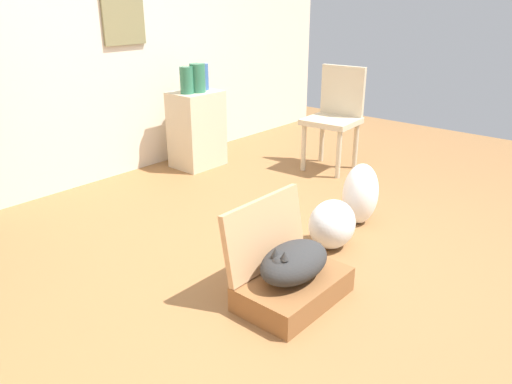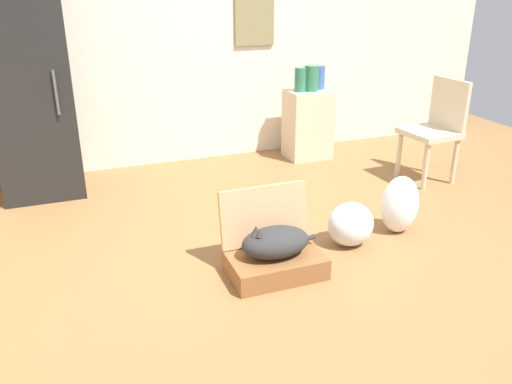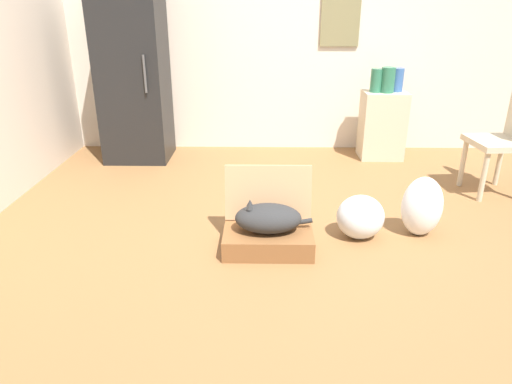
{
  "view_description": "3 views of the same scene",
  "coord_description": "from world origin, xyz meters",
  "px_view_note": "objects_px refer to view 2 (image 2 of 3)",
  "views": [
    {
      "loc": [
        -2.1,
        -1.52,
        1.51
      ],
      "look_at": [
        0.02,
        0.32,
        0.4
      ],
      "focal_mm": 34.88,
      "sensor_mm": 36.0,
      "label": 1
    },
    {
      "loc": [
        -1.43,
        -2.89,
        1.78
      ],
      "look_at": [
        -0.28,
        0.12,
        0.45
      ],
      "focal_mm": 37.0,
      "sensor_mm": 36.0,
      "label": 2
    },
    {
      "loc": [
        -0.31,
        -2.96,
        1.55
      ],
      "look_at": [
        -0.36,
        -0.03,
        0.35
      ],
      "focal_mm": 32.47,
      "sensor_mm": 36.0,
      "label": 3
    }
  ],
  "objects_px": {
    "suitcase_base": "(275,265)",
    "cat": "(275,242)",
    "plastic_bag_clear": "(400,204)",
    "vase_round": "(312,78)",
    "vase_short": "(318,77)",
    "refrigerator": "(31,97)",
    "vase_tall": "(300,79)",
    "side_table": "(308,124)",
    "chair": "(436,126)",
    "plastic_bag_white": "(351,224)"
  },
  "relations": [
    {
      "from": "chair",
      "to": "vase_tall",
      "type": "bearing_deg",
      "value": -141.92
    },
    {
      "from": "vase_short",
      "to": "chair",
      "type": "relative_size",
      "value": 0.26
    },
    {
      "from": "cat",
      "to": "side_table",
      "type": "xyz_separation_m",
      "value": [
        1.22,
        2.05,
        0.12
      ]
    },
    {
      "from": "plastic_bag_clear",
      "to": "side_table",
      "type": "xyz_separation_m",
      "value": [
        0.13,
        1.81,
        0.13
      ]
    },
    {
      "from": "vase_short",
      "to": "chair",
      "type": "distance_m",
      "value": 1.27
    },
    {
      "from": "vase_short",
      "to": "suitcase_base",
      "type": "bearing_deg",
      "value": -122.68
    },
    {
      "from": "cat",
      "to": "plastic_bag_white",
      "type": "relative_size",
      "value": 1.56
    },
    {
      "from": "refrigerator",
      "to": "side_table",
      "type": "relative_size",
      "value": 2.4
    },
    {
      "from": "vase_short",
      "to": "vase_round",
      "type": "height_order",
      "value": "vase_round"
    },
    {
      "from": "cat",
      "to": "chair",
      "type": "height_order",
      "value": "chair"
    },
    {
      "from": "plastic_bag_clear",
      "to": "refrigerator",
      "type": "bearing_deg",
      "value": 144.15
    },
    {
      "from": "plastic_bag_white",
      "to": "vase_short",
      "type": "height_order",
      "value": "vase_short"
    },
    {
      "from": "suitcase_base",
      "to": "chair",
      "type": "xyz_separation_m",
      "value": [
        2.01,
        1.05,
        0.44
      ]
    },
    {
      "from": "suitcase_base",
      "to": "cat",
      "type": "bearing_deg",
      "value": 175.37
    },
    {
      "from": "cat",
      "to": "suitcase_base",
      "type": "bearing_deg",
      "value": -4.63
    },
    {
      "from": "plastic_bag_white",
      "to": "vase_tall",
      "type": "height_order",
      "value": "vase_tall"
    },
    {
      "from": "plastic_bag_white",
      "to": "vase_round",
      "type": "relative_size",
      "value": 1.33
    },
    {
      "from": "chair",
      "to": "cat",
      "type": "bearing_deg",
      "value": -67.12
    },
    {
      "from": "suitcase_base",
      "to": "vase_round",
      "type": "height_order",
      "value": "vase_round"
    },
    {
      "from": "plastic_bag_clear",
      "to": "vase_tall",
      "type": "height_order",
      "value": "vase_tall"
    },
    {
      "from": "side_table",
      "to": "vase_tall",
      "type": "xyz_separation_m",
      "value": [
        -0.11,
        -0.02,
        0.47
      ]
    },
    {
      "from": "vase_tall",
      "to": "vase_round",
      "type": "bearing_deg",
      "value": -11.07
    },
    {
      "from": "suitcase_base",
      "to": "vase_short",
      "type": "relative_size",
      "value": 2.53
    },
    {
      "from": "suitcase_base",
      "to": "cat",
      "type": "height_order",
      "value": "cat"
    },
    {
      "from": "suitcase_base",
      "to": "cat",
      "type": "distance_m",
      "value": 0.16
    },
    {
      "from": "refrigerator",
      "to": "plastic_bag_clear",
      "type": "bearing_deg",
      "value": -35.85
    },
    {
      "from": "vase_tall",
      "to": "cat",
      "type": "bearing_deg",
      "value": -118.76
    },
    {
      "from": "vase_tall",
      "to": "suitcase_base",
      "type": "bearing_deg",
      "value": -118.66
    },
    {
      "from": "cat",
      "to": "vase_tall",
      "type": "xyz_separation_m",
      "value": [
        1.11,
        2.03,
        0.58
      ]
    },
    {
      "from": "cat",
      "to": "plastic_bag_white",
      "type": "height_order",
      "value": "cat"
    },
    {
      "from": "refrigerator",
      "to": "side_table",
      "type": "height_order",
      "value": "refrigerator"
    },
    {
      "from": "plastic_bag_white",
      "to": "refrigerator",
      "type": "relative_size",
      "value": 0.2
    },
    {
      "from": "plastic_bag_clear",
      "to": "refrigerator",
      "type": "distance_m",
      "value": 3.07
    },
    {
      "from": "side_table",
      "to": "vase_short",
      "type": "distance_m",
      "value": 0.48
    },
    {
      "from": "suitcase_base",
      "to": "vase_tall",
      "type": "height_order",
      "value": "vase_tall"
    },
    {
      "from": "vase_round",
      "to": "vase_short",
      "type": "bearing_deg",
      "value": 30.64
    },
    {
      "from": "plastic_bag_clear",
      "to": "vase_round",
      "type": "bearing_deg",
      "value": 85.7
    },
    {
      "from": "vase_short",
      "to": "chair",
      "type": "xyz_separation_m",
      "value": [
        0.68,
        -1.02,
        -0.31
      ]
    },
    {
      "from": "plastic_bag_white",
      "to": "vase_short",
      "type": "relative_size",
      "value": 1.41
    },
    {
      "from": "plastic_bag_white",
      "to": "vase_round",
      "type": "distance_m",
      "value": 2.03
    },
    {
      "from": "vase_short",
      "to": "chair",
      "type": "bearing_deg",
      "value": -56.23
    },
    {
      "from": "plastic_bag_white",
      "to": "side_table",
      "type": "distance_m",
      "value": 1.96
    },
    {
      "from": "plastic_bag_clear",
      "to": "side_table",
      "type": "bearing_deg",
      "value": 85.8
    },
    {
      "from": "plastic_bag_clear",
      "to": "vase_tall",
      "type": "bearing_deg",
      "value": 89.27
    },
    {
      "from": "refrigerator",
      "to": "vase_round",
      "type": "relative_size",
      "value": 6.69
    },
    {
      "from": "suitcase_base",
      "to": "refrigerator",
      "type": "height_order",
      "value": "refrigerator"
    },
    {
      "from": "refrigerator",
      "to": "plastic_bag_white",
      "type": "bearing_deg",
      "value": -42.22
    },
    {
      "from": "refrigerator",
      "to": "vase_short",
      "type": "height_order",
      "value": "refrigerator"
    },
    {
      "from": "side_table",
      "to": "vase_short",
      "type": "xyz_separation_m",
      "value": [
        0.11,
        0.02,
        0.47
      ]
    },
    {
      "from": "plastic_bag_clear",
      "to": "vase_round",
      "type": "distance_m",
      "value": 1.88
    }
  ]
}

